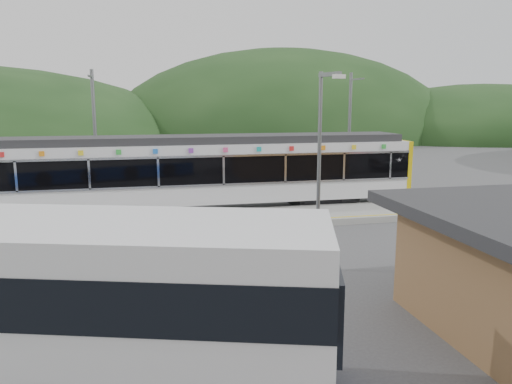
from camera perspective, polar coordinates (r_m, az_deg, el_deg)
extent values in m
plane|color=#4C4C4F|center=(19.67, 1.23, -5.61)|extent=(120.00, 120.00, 0.00)
ellipsoid|color=#1E3D19|center=(75.42, 3.24, 6.19)|extent=(52.00, 39.00, 26.00)
ellipsoid|color=#1E3D19|center=(82.99, 24.20, 5.68)|extent=(44.00, 33.00, 16.00)
cube|color=#9E9E99|center=(22.75, -0.76, -3.02)|extent=(26.00, 3.20, 0.30)
cube|color=yellow|center=(21.48, -0.05, -3.40)|extent=(26.00, 0.10, 0.01)
cube|color=black|center=(25.07, -19.07, -2.00)|extent=(3.20, 2.20, 0.56)
cube|color=black|center=(26.49, 7.65, -0.87)|extent=(3.20, 2.20, 0.56)
cube|color=silver|center=(24.94, -5.36, 0.21)|extent=(20.00, 2.90, 0.92)
cube|color=black|center=(24.76, -5.40, 2.91)|extent=(20.00, 2.96, 1.45)
cube|color=silver|center=(23.39, -4.91, 0.81)|extent=(20.00, 0.05, 0.10)
cube|color=silver|center=(23.21, -4.96, 4.10)|extent=(20.00, 0.05, 0.10)
cube|color=silver|center=(24.66, -5.44, 5.10)|extent=(20.00, 2.90, 0.45)
cube|color=#2D2D30|center=(24.63, -5.46, 6.03)|extent=(19.40, 2.50, 0.36)
cube|color=#DCBE0B|center=(27.93, 15.70, 2.73)|extent=(0.24, 2.92, 3.00)
cube|color=silver|center=(23.72, -25.74, 1.60)|extent=(0.10, 0.05, 1.35)
cube|color=silver|center=(23.21, -18.52, 1.92)|extent=(0.10, 0.05, 1.35)
cube|color=silver|center=(23.09, -11.10, 2.22)|extent=(0.10, 0.05, 1.35)
cube|color=silver|center=(23.36, -3.72, 2.49)|extent=(0.10, 0.05, 1.35)
cube|color=silver|center=(24.00, 3.38, 2.70)|extent=(0.10, 0.05, 1.35)
cube|color=silver|center=(24.99, 10.02, 2.86)|extent=(0.10, 0.05, 1.35)
cube|color=silver|center=(26.05, 15.11, 2.96)|extent=(0.10, 0.05, 1.35)
cube|color=red|center=(23.74, -27.09, 3.82)|extent=(0.22, 0.04, 0.22)
cube|color=orange|center=(23.39, -23.29, 4.03)|extent=(0.22, 0.04, 0.22)
cube|color=yellow|center=(23.15, -19.39, 4.23)|extent=(0.22, 0.04, 0.22)
cube|color=green|center=(23.01, -15.42, 4.41)|extent=(0.22, 0.04, 0.22)
cube|color=blue|center=(22.99, -11.43, 4.57)|extent=(0.22, 0.04, 0.22)
cube|color=purple|center=(23.08, -7.44, 4.71)|extent=(0.22, 0.04, 0.22)
cube|color=#E54C8C|center=(23.27, -3.51, 4.83)|extent=(0.22, 0.04, 0.22)
cube|color=#19A5A5|center=(23.58, 0.35, 4.92)|extent=(0.22, 0.04, 0.22)
cube|color=red|center=(23.99, 4.09, 4.98)|extent=(0.22, 0.04, 0.22)
cube|color=orange|center=(24.49, 7.69, 5.03)|extent=(0.22, 0.04, 0.22)
cube|color=yellow|center=(25.09, 11.14, 5.05)|extent=(0.22, 0.04, 0.22)
cube|color=green|center=(25.78, 14.41, 5.06)|extent=(0.22, 0.04, 0.22)
cylinder|color=slate|center=(27.14, -17.88, 5.81)|extent=(0.18, 0.18, 7.00)
cube|color=slate|center=(26.31, -18.41, 12.42)|extent=(0.08, 1.80, 0.08)
cylinder|color=slate|center=(29.39, 10.60, 6.44)|extent=(0.18, 0.18, 7.00)
cube|color=slate|center=(28.62, 11.45, 12.52)|extent=(0.08, 1.80, 0.08)
cube|color=#0C3AB7|center=(10.99, -27.02, -17.02)|extent=(12.46, 6.28, 0.89)
cylinder|color=black|center=(10.38, -19.84, -18.51)|extent=(1.82, 3.06, 1.00)
cylinder|color=black|center=(9.65, -3.66, -20.23)|extent=(1.82, 3.06, 1.00)
cylinder|color=slate|center=(15.89, 7.19, 2.09)|extent=(0.12, 0.12, 6.30)
cube|color=slate|center=(15.31, 8.07, 13.19)|extent=(0.36, 1.05, 0.12)
cube|color=silver|center=(14.86, 8.71, 12.94)|extent=(0.38, 0.26, 0.12)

